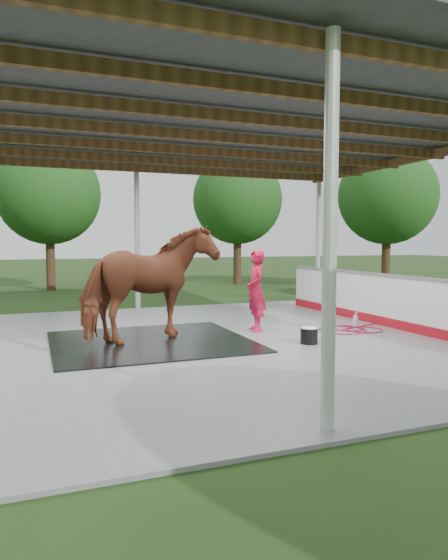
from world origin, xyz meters
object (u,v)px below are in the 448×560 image
object	(u,v)px
dasher_board	(389,302)
horse	(150,283)
handler	(256,290)
wash_bucket	(309,335)

from	to	relation	value
dasher_board	horse	distance (m)	5.30
horse	handler	size ratio (longest dim) A/B	1.50
dasher_board	wash_bucket	xyz separation A→B (m)	(-2.60, -1.00, -0.39)
dasher_board	wash_bucket	distance (m)	2.82
handler	wash_bucket	distance (m)	1.74
dasher_board	handler	size ratio (longest dim) A/B	4.72
dasher_board	horse	xyz separation A→B (m)	(-5.27, 0.16, 0.56)
horse	dasher_board	bearing A→B (deg)	-114.82
dasher_board	handler	bearing A→B (deg)	169.42
horse	handler	world-z (taller)	horse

